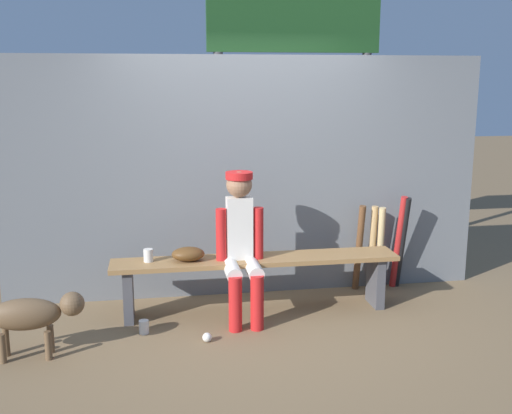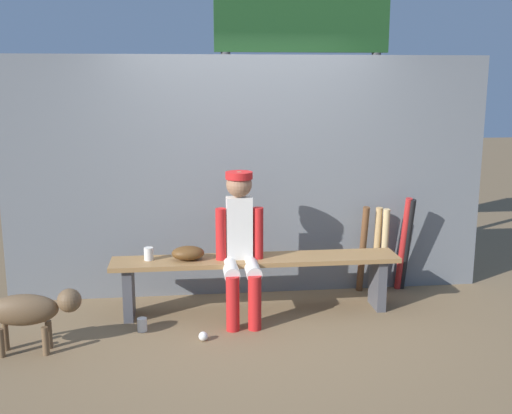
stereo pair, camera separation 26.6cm
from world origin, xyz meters
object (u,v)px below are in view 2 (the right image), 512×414
(scoreboard, at_px, (307,36))
(dog, at_px, (31,310))
(dugout_bench, at_px, (256,270))
(bat_aluminum_black, at_px, (407,245))
(player_seated, at_px, (241,240))
(bat_wood_natural, at_px, (384,251))
(bat_wood_dark, at_px, (363,249))
(baseball, at_px, (203,336))
(cup_on_ground, at_px, (142,325))
(bat_aluminum_red, at_px, (403,244))
(baseball_glove, at_px, (188,253))
(bat_wood_tan, at_px, (377,249))
(cup_on_bench, at_px, (149,254))

(scoreboard, distance_m, dog, 3.92)
(dugout_bench, relative_size, bat_aluminum_black, 2.68)
(player_seated, distance_m, scoreboard, 2.58)
(bat_wood_natural, relative_size, bat_aluminum_black, 0.89)
(dog, bearing_deg, bat_wood_dark, 19.76)
(baseball, xyz_separation_m, dog, (-1.28, -0.06, 0.30))
(dugout_bench, distance_m, cup_on_ground, 1.07)
(player_seated, distance_m, dog, 1.73)
(dugout_bench, distance_m, bat_aluminum_red, 1.51)
(baseball_glove, relative_size, bat_wood_tan, 0.34)
(bat_aluminum_red, distance_m, cup_on_ground, 2.56)
(cup_on_bench, height_order, scoreboard, scoreboard)
(player_seated, xyz_separation_m, cup_on_bench, (-0.78, 0.15, -0.13))
(scoreboard, height_order, dog, scoreboard)
(dugout_bench, distance_m, baseball_glove, 0.61)
(dugout_bench, distance_m, bat_wood_natural, 1.33)
(dugout_bench, relative_size, bat_wood_dark, 2.93)
(bat_wood_dark, bearing_deg, bat_wood_natural, -7.71)
(cup_on_ground, height_order, dog, dog)
(player_seated, xyz_separation_m, bat_wood_tan, (1.36, 0.53, -0.27))
(bat_wood_tan, relative_size, bat_wood_natural, 1.01)
(cup_on_bench, xyz_separation_m, dog, (-0.84, -0.66, -0.22))
(cup_on_ground, relative_size, scoreboard, 0.03)
(cup_on_ground, relative_size, cup_on_bench, 1.00)
(bat_wood_natural, bearing_deg, cup_on_ground, -163.13)
(baseball_glove, xyz_separation_m, baseball, (0.10, -0.56, -0.52))
(bat_wood_tan, bearing_deg, bat_aluminum_black, -8.87)
(bat_wood_tan, bearing_deg, baseball_glove, -166.90)
(player_seated, relative_size, bat_aluminum_black, 1.35)
(bat_wood_natural, relative_size, cup_on_ground, 7.52)
(bat_wood_natural, distance_m, cup_on_bench, 2.23)
(baseball_glove, distance_m, cup_on_ground, 0.71)
(bat_wood_tan, relative_size, cup_on_ground, 7.56)
(bat_wood_dark, height_order, dog, bat_wood_dark)
(bat_aluminum_black, distance_m, scoreboard, 2.44)
(dugout_bench, xyz_separation_m, bat_aluminum_black, (1.50, 0.38, 0.08))
(dugout_bench, height_order, baseball, dugout_bench)
(baseball_glove, bearing_deg, bat_wood_dark, 13.49)
(player_seated, distance_m, baseball, 0.86)
(bat_wood_dark, height_order, bat_aluminum_black, bat_aluminum_black)
(cup_on_bench, bearing_deg, bat_wood_natural, 8.67)
(baseball, bearing_deg, baseball_glove, 100.44)
(player_seated, distance_m, bat_wood_natural, 1.52)
(player_seated, bearing_deg, scoreboard, 62.34)
(bat_wood_natural, bearing_deg, bat_wood_tan, 141.00)
(bat_wood_tan, relative_size, bat_aluminum_black, 0.89)
(baseball_glove, bearing_deg, dog, -152.18)
(baseball, bearing_deg, dugout_bench, 49.25)
(cup_on_bench, bearing_deg, bat_wood_tan, 10.20)
(bat_wood_tan, height_order, bat_wood_natural, bat_wood_tan)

